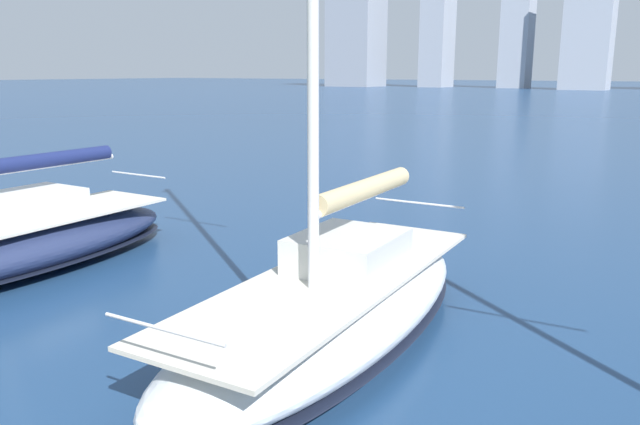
% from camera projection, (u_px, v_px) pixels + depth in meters
% --- Properties ---
extents(sailboat_tan, '(2.90, 8.00, 12.95)m').
position_uv_depth(sailboat_tan, '(334.00, 303.00, 9.58)').
color(sailboat_tan, silver).
rests_on(sailboat_tan, ground).
extents(sailboat_navy, '(2.73, 7.57, 9.59)m').
position_uv_depth(sailboat_navy, '(22.00, 240.00, 13.33)').
color(sailboat_navy, navy).
rests_on(sailboat_navy, ground).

